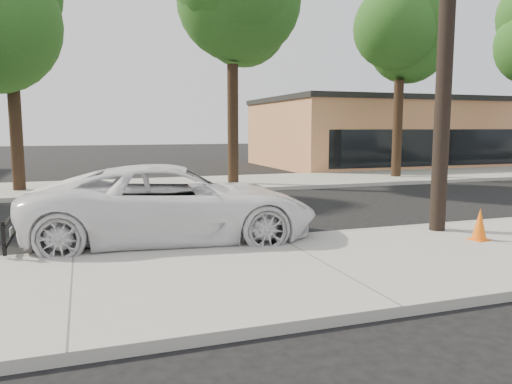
# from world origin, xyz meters

# --- Properties ---
(ground) EXTENTS (120.00, 120.00, 0.00)m
(ground) POSITION_xyz_m (0.00, 0.00, 0.00)
(ground) COLOR black
(ground) RESTS_ON ground
(near_sidewalk) EXTENTS (90.00, 4.40, 0.15)m
(near_sidewalk) POSITION_xyz_m (0.00, -4.30, 0.07)
(near_sidewalk) COLOR gray
(near_sidewalk) RESTS_ON ground
(far_sidewalk) EXTENTS (90.00, 5.00, 0.15)m
(far_sidewalk) POSITION_xyz_m (0.00, 8.50, 0.07)
(far_sidewalk) COLOR gray
(far_sidewalk) RESTS_ON ground
(curb_near) EXTENTS (90.00, 0.12, 0.16)m
(curb_near) POSITION_xyz_m (0.00, -2.10, 0.07)
(curb_near) COLOR #9E9B93
(curb_near) RESTS_ON ground
(building_main) EXTENTS (18.00, 10.00, 4.00)m
(building_main) POSITION_xyz_m (16.00, 16.00, 2.00)
(building_main) COLOR #A97146
(building_main) RESTS_ON ground
(utility_pole) EXTENTS (1.40, 0.34, 9.00)m
(utility_pole) POSITION_xyz_m (3.60, -2.70, 4.70)
(utility_pole) COLOR black
(utility_pole) RESTS_ON near_sidewalk
(tree_b) EXTENTS (4.34, 4.20, 8.45)m
(tree_b) POSITION_xyz_m (-5.81, 8.06, 6.15)
(tree_b) COLOR black
(tree_b) RESTS_ON far_sidewalk
(tree_c) EXTENTS (4.96, 4.80, 9.55)m
(tree_c) POSITION_xyz_m (2.22, 7.64, 6.91)
(tree_c) COLOR black
(tree_c) RESTS_ON far_sidewalk
(tree_d) EXTENTS (4.50, 4.35, 8.75)m
(tree_d) POSITION_xyz_m (10.20, 7.95, 6.37)
(tree_d) COLOR black
(tree_d) RESTS_ON far_sidewalk
(police_cruiser) EXTENTS (6.21, 3.42, 1.65)m
(police_cruiser) POSITION_xyz_m (-2.01, -1.37, 0.82)
(police_cruiser) COLOR white
(police_cruiser) RESTS_ON ground
(traffic_cone) EXTENTS (0.37, 0.37, 0.65)m
(traffic_cone) POSITION_xyz_m (3.74, -3.80, 0.46)
(traffic_cone) COLOR orange
(traffic_cone) RESTS_ON near_sidewalk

